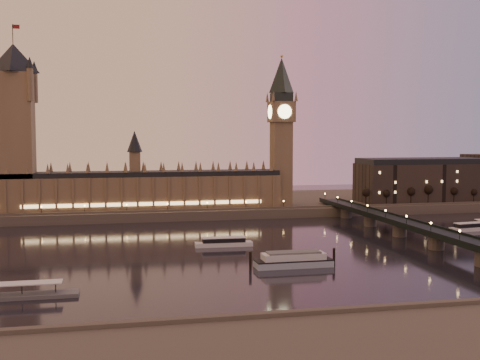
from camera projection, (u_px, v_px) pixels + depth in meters
name	position (u px, v px, depth m)	size (l,w,h in m)	color
ground	(242.00, 250.00, 289.61)	(700.00, 700.00, 0.00)	black
far_embankment	(235.00, 204.00, 456.54)	(560.00, 130.00, 6.00)	#423D35
palace_of_westminster	(144.00, 186.00, 397.62)	(180.00, 26.62, 52.00)	brown
victoria_tower	(15.00, 118.00, 377.70)	(31.68, 31.68, 118.00)	brown
big_ben	(281.00, 122.00, 414.04)	(17.68, 17.68, 104.00)	brown
westminster_bridge	(416.00, 232.00, 308.26)	(13.20, 260.00, 15.30)	black
city_block	(456.00, 178.00, 456.20)	(155.00, 45.00, 34.00)	black
bare_tree_0	(364.00, 194.00, 417.91)	(5.58, 5.58, 11.35)	black
bare_tree_1	(387.00, 193.00, 421.41)	(5.58, 5.58, 11.35)	black
bare_tree_2	(409.00, 193.00, 424.90)	(5.58, 5.58, 11.35)	black
bare_tree_3	(430.00, 192.00, 428.40)	(5.58, 5.58, 11.35)	black
bare_tree_4	(452.00, 192.00, 431.90)	(5.58, 5.58, 11.35)	black
bare_tree_5	(473.00, 191.00, 435.39)	(5.58, 5.58, 11.35)	black
cruise_boat_a	(224.00, 242.00, 298.09)	(28.63, 7.07, 4.55)	silver
cruise_boat_c	(470.00, 227.00, 346.19)	(24.61, 9.34, 4.80)	silver
moored_barge	(294.00, 260.00, 251.73)	(37.85, 9.39, 6.94)	#9BB0C5
pontoon_pier	(8.00, 295.00, 202.89)	(46.16, 7.69, 12.31)	#595B5E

